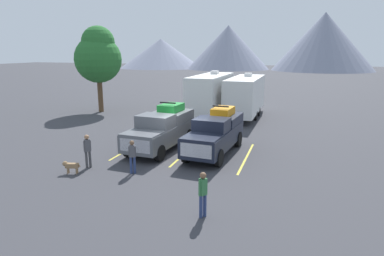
{
  "coord_description": "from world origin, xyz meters",
  "views": [
    {
      "loc": [
        5.91,
        -16.67,
        5.73
      ],
      "look_at": [
        0.0,
        1.73,
        1.2
      ],
      "focal_mm": 30.99,
      "sensor_mm": 36.0,
      "label": 1
    }
  ],
  "objects_px": {
    "pickup_truck_b": "(216,132)",
    "person_a": "(203,191)",
    "pickup_truck_a": "(162,128)",
    "camper_trailer_b": "(245,95)",
    "camper_trailer_a": "(211,94)",
    "person_c": "(132,155)",
    "person_b": "(87,149)",
    "dog": "(70,165)"
  },
  "relations": [
    {
      "from": "pickup_truck_b",
      "to": "person_a",
      "type": "height_order",
      "value": "pickup_truck_b"
    },
    {
      "from": "pickup_truck_a",
      "to": "camper_trailer_b",
      "type": "height_order",
      "value": "camper_trailer_b"
    },
    {
      "from": "pickup_truck_b",
      "to": "camper_trailer_a",
      "type": "bearing_deg",
      "value": 106.12
    },
    {
      "from": "camper_trailer_a",
      "to": "person_a",
      "type": "height_order",
      "value": "camper_trailer_a"
    },
    {
      "from": "person_c",
      "to": "camper_trailer_a",
      "type": "bearing_deg",
      "value": 89.71
    },
    {
      "from": "person_b",
      "to": "camper_trailer_a",
      "type": "bearing_deg",
      "value": 79.92
    },
    {
      "from": "person_b",
      "to": "person_c",
      "type": "distance_m",
      "value": 2.49
    },
    {
      "from": "pickup_truck_a",
      "to": "dog",
      "type": "xyz_separation_m",
      "value": [
        -2.54,
        -5.24,
        -0.81
      ]
    },
    {
      "from": "pickup_truck_a",
      "to": "camper_trailer_b",
      "type": "bearing_deg",
      "value": 73.72
    },
    {
      "from": "dog",
      "to": "camper_trailer_b",
      "type": "bearing_deg",
      "value": 70.5
    },
    {
      "from": "pickup_truck_b",
      "to": "person_b",
      "type": "relative_size",
      "value": 3.48
    },
    {
      "from": "camper_trailer_a",
      "to": "camper_trailer_b",
      "type": "xyz_separation_m",
      "value": [
        2.85,
        0.89,
        -0.1
      ]
    },
    {
      "from": "pickup_truck_a",
      "to": "person_a",
      "type": "height_order",
      "value": "pickup_truck_a"
    },
    {
      "from": "pickup_truck_a",
      "to": "person_a",
      "type": "xyz_separation_m",
      "value": [
        4.64,
        -7.38,
        -0.26
      ]
    },
    {
      "from": "camper_trailer_a",
      "to": "camper_trailer_b",
      "type": "bearing_deg",
      "value": 17.32
    },
    {
      "from": "camper_trailer_b",
      "to": "pickup_truck_a",
      "type": "bearing_deg",
      "value": -106.28
    },
    {
      "from": "person_c",
      "to": "dog",
      "type": "bearing_deg",
      "value": -161.74
    },
    {
      "from": "pickup_truck_a",
      "to": "camper_trailer_b",
      "type": "relative_size",
      "value": 0.63
    },
    {
      "from": "person_b",
      "to": "pickup_truck_b",
      "type": "bearing_deg",
      "value": 38.99
    },
    {
      "from": "camper_trailer_a",
      "to": "person_b",
      "type": "bearing_deg",
      "value": -100.08
    },
    {
      "from": "camper_trailer_a",
      "to": "person_a",
      "type": "distance_m",
      "value": 18.03
    },
    {
      "from": "pickup_truck_b",
      "to": "dog",
      "type": "height_order",
      "value": "pickup_truck_b"
    },
    {
      "from": "camper_trailer_a",
      "to": "dog",
      "type": "xyz_separation_m",
      "value": [
        -2.9,
        -15.34,
        -1.69
      ]
    },
    {
      "from": "person_a",
      "to": "person_b",
      "type": "relative_size",
      "value": 0.98
    },
    {
      "from": "person_a",
      "to": "person_c",
      "type": "distance_m",
      "value": 5.32
    },
    {
      "from": "camper_trailer_b",
      "to": "person_a",
      "type": "distance_m",
      "value": 18.45
    },
    {
      "from": "pickup_truck_a",
      "to": "person_a",
      "type": "distance_m",
      "value": 8.72
    },
    {
      "from": "person_b",
      "to": "person_c",
      "type": "bearing_deg",
      "value": -0.57
    },
    {
      "from": "pickup_truck_b",
      "to": "camper_trailer_b",
      "type": "xyz_separation_m",
      "value": [
        -0.04,
        10.87,
        0.79
      ]
    },
    {
      "from": "camper_trailer_a",
      "to": "dog",
      "type": "distance_m",
      "value": 15.71
    },
    {
      "from": "pickup_truck_a",
      "to": "pickup_truck_b",
      "type": "distance_m",
      "value": 3.25
    },
    {
      "from": "pickup_truck_b",
      "to": "camper_trailer_a",
      "type": "xyz_separation_m",
      "value": [
        -2.88,
        9.98,
        0.89
      ]
    },
    {
      "from": "pickup_truck_a",
      "to": "person_b",
      "type": "bearing_deg",
      "value": -117.11
    },
    {
      "from": "person_a",
      "to": "dog",
      "type": "distance_m",
      "value": 7.51
    },
    {
      "from": "pickup_truck_a",
      "to": "dog",
      "type": "height_order",
      "value": "pickup_truck_a"
    },
    {
      "from": "person_a",
      "to": "person_b",
      "type": "bearing_deg",
      "value": 155.64
    },
    {
      "from": "camper_trailer_a",
      "to": "camper_trailer_b",
      "type": "relative_size",
      "value": 0.99
    },
    {
      "from": "person_a",
      "to": "person_b",
      "type": "distance_m",
      "value": 7.5
    },
    {
      "from": "camper_trailer_b",
      "to": "dog",
      "type": "bearing_deg",
      "value": -109.5
    },
    {
      "from": "pickup_truck_a",
      "to": "person_c",
      "type": "xyz_separation_m",
      "value": [
        0.29,
        -4.31,
        -0.28
      ]
    },
    {
      "from": "pickup_truck_b",
      "to": "camper_trailer_a",
      "type": "height_order",
      "value": "camper_trailer_a"
    },
    {
      "from": "pickup_truck_a",
      "to": "camper_trailer_a",
      "type": "distance_m",
      "value": 10.14
    }
  ]
}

